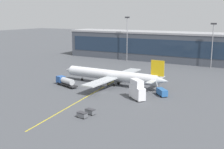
{
  "coord_description": "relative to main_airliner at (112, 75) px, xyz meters",
  "views": [
    {
      "loc": [
        49.3,
        -82.06,
        26.17
      ],
      "look_at": [
        -1.48,
        9.01,
        4.5
      ],
      "focal_mm": 46.45,
      "sensor_mm": 36.0,
      "label": 1
    }
  ],
  "objects": [
    {
      "name": "apron_light_mast_0",
      "position": [
        -20.58,
        54.52,
        10.75
      ],
      "size": [
        2.8,
        0.5,
        24.99
      ],
      "color": "gray",
      "rests_on": "ground_plane"
    },
    {
      "name": "apron_light_mast_2",
      "position": [
        25.91,
        54.52,
        9.29
      ],
      "size": [
        2.8,
        0.5,
        22.18
      ],
      "color": "gray",
      "rests_on": "ground_plane"
    },
    {
      "name": "baggage_cart_0",
      "position": [
        10.67,
        -34.84,
        -2.97
      ],
      "size": [
        2.83,
        1.93,
        1.48
      ],
      "color": "#595B60",
      "rests_on": "ground_plane"
    },
    {
      "name": "ground_plane",
      "position": [
        2.67,
        -11.0,
        -3.76
      ],
      "size": [
        700.0,
        700.0,
        0.0
      ],
      "primitive_type": "plane",
      "color": "#47494F"
    },
    {
      "name": "terminal_building",
      "position": [
        16.38,
        66.48,
        4.51
      ],
      "size": [
        158.06,
        19.38,
        16.5
      ],
      "color": "#424751",
      "rests_on": "ground_plane"
    },
    {
      "name": "fuel_tanker",
      "position": [
        -14.27,
        -9.93,
        -2.01
      ],
      "size": [
        11.03,
        5.84,
        3.25
      ],
      "color": "#232326",
      "rests_on": "ground_plane"
    },
    {
      "name": "apron_lead_in_line",
      "position": [
        -0.43,
        -9.0,
        -3.75
      ],
      "size": [
        10.33,
        79.41,
        0.01
      ],
      "primitive_type": "cube",
      "rotation": [
        0.0,
        0.0,
        0.13
      ],
      "color": "yellow",
      "rests_on": "ground_plane"
    },
    {
      "name": "main_airliner",
      "position": [
        0.0,
        0.0,
        0.0
      ],
      "size": [
        44.87,
        35.75,
        10.88
      ],
      "color": "#B2B7BC",
      "rests_on": "ground_plane"
    },
    {
      "name": "crew_van",
      "position": [
        21.59,
        -5.04,
        -2.44
      ],
      "size": [
        4.93,
        5.1,
        2.3
      ],
      "color": "#285B9E",
      "rests_on": "ground_plane"
    },
    {
      "name": "catering_lift",
      "position": [
        16.15,
        -12.68,
        -0.69
      ],
      "size": [
        6.85,
        6.24,
        6.3
      ],
      "color": "white",
      "rests_on": "ground_plane"
    },
    {
      "name": "baggage_cart_1",
      "position": [
        11.09,
        -31.66,
        -2.97
      ],
      "size": [
        2.83,
        1.93,
        1.48
      ],
      "color": "#595B60",
      "rests_on": "ground_plane"
    }
  ]
}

